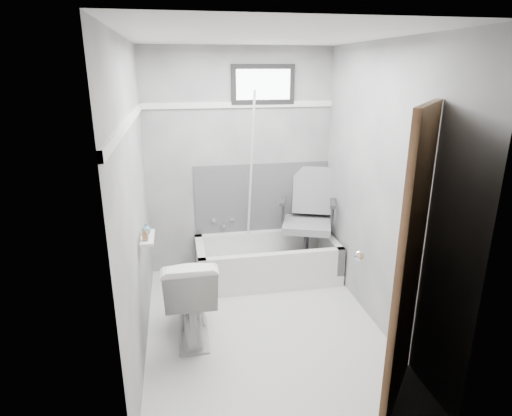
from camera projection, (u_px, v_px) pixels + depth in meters
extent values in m
plane|color=silver|center=(263.00, 328.00, 3.77)|extent=(2.60, 2.60, 0.00)
plane|color=silver|center=(265.00, 35.00, 3.02)|extent=(2.60, 2.60, 0.00)
cube|color=slate|center=(240.00, 163.00, 4.61)|extent=(2.00, 0.02, 2.40)
cube|color=slate|center=(316.00, 270.00, 2.19)|extent=(2.00, 0.02, 2.40)
cube|color=slate|center=(135.00, 205.00, 3.22)|extent=(0.02, 2.60, 2.40)
cube|color=slate|center=(381.00, 191.00, 3.58)|extent=(0.02, 2.60, 2.40)
imported|color=white|center=(190.00, 294.00, 3.57)|extent=(0.44, 0.77, 0.76)
cube|color=#4C4C4F|center=(262.00, 198.00, 4.77)|extent=(1.50, 0.02, 0.78)
cube|color=white|center=(239.00, 105.00, 4.41)|extent=(2.00, 0.02, 0.06)
cube|color=white|center=(129.00, 122.00, 3.03)|extent=(0.02, 2.60, 0.06)
cylinder|color=silver|center=(251.00, 182.00, 4.45)|extent=(0.02, 0.51, 1.89)
cube|color=silver|center=(148.00, 238.00, 3.39)|extent=(0.10, 0.32, 0.02)
imported|color=olive|center=(145.00, 234.00, 3.29)|extent=(0.05, 0.05, 0.10)
imported|color=slate|center=(146.00, 228.00, 3.42)|extent=(0.08, 0.08, 0.09)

